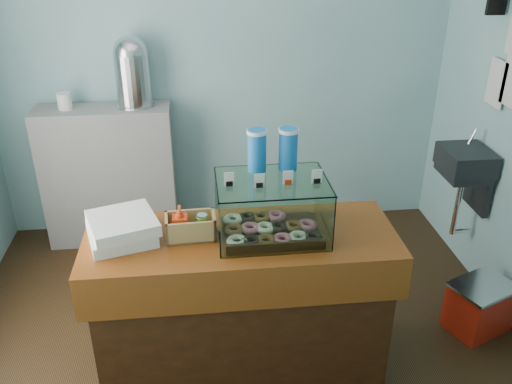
{
  "coord_description": "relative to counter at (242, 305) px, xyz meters",
  "views": [
    {
      "loc": [
        -0.18,
        -2.61,
        2.35
      ],
      "look_at": [
        0.09,
        -0.15,
        1.09
      ],
      "focal_mm": 38.0,
      "sensor_mm": 36.0,
      "label": 1
    }
  ],
  "objects": [
    {
      "name": "ground",
      "position": [
        0.0,
        0.25,
        -0.46
      ],
      "size": [
        3.5,
        3.5,
        0.0
      ],
      "primitive_type": "plane",
      "color": "black",
      "rests_on": "ground"
    },
    {
      "name": "room_shell",
      "position": [
        0.03,
        0.26,
        1.25
      ],
      "size": [
        3.54,
        3.04,
        2.82
      ],
      "color": "#78A5AF",
      "rests_on": "ground"
    },
    {
      "name": "counter",
      "position": [
        0.0,
        0.0,
        0.0
      ],
      "size": [
        1.6,
        0.6,
        0.9
      ],
      "color": "#421F0C",
      "rests_on": "ground"
    },
    {
      "name": "back_shelf",
      "position": [
        -0.9,
        1.57,
        0.09
      ],
      "size": [
        1.0,
        0.32,
        1.1
      ],
      "primitive_type": "cube",
      "color": "gray",
      "rests_on": "ground"
    },
    {
      "name": "display_case",
      "position": [
        0.15,
        0.03,
        0.6
      ],
      "size": [
        0.56,
        0.41,
        0.52
      ],
      "rotation": [
        0.0,
        0.0,
        0.01
      ],
      "color": "#33190F",
      "rests_on": "counter"
    },
    {
      "name": "condiment_crate",
      "position": [
        -0.26,
        0.02,
        0.51
      ],
      "size": [
        0.26,
        0.16,
        0.18
      ],
      "rotation": [
        0.0,
        0.0,
        0.05
      ],
      "color": "#A98354",
      "rests_on": "counter"
    },
    {
      "name": "pastry_boxes",
      "position": [
        -0.59,
        0.04,
        0.5
      ],
      "size": [
        0.4,
        0.4,
        0.13
      ],
      "rotation": [
        0.0,
        0.0,
        0.28
      ],
      "color": "white",
      "rests_on": "counter"
    },
    {
      "name": "coffee_urn",
      "position": [
        -0.65,
        1.59,
        0.91
      ],
      "size": [
        0.28,
        0.28,
        0.51
      ],
      "color": "silver",
      "rests_on": "back_shelf"
    },
    {
      "name": "red_cooler",
      "position": [
        1.51,
        0.19,
        -0.29
      ],
      "size": [
        0.45,
        0.41,
        0.33
      ],
      "rotation": [
        0.0,
        0.0,
        0.4
      ],
      "color": "red",
      "rests_on": "ground"
    }
  ]
}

